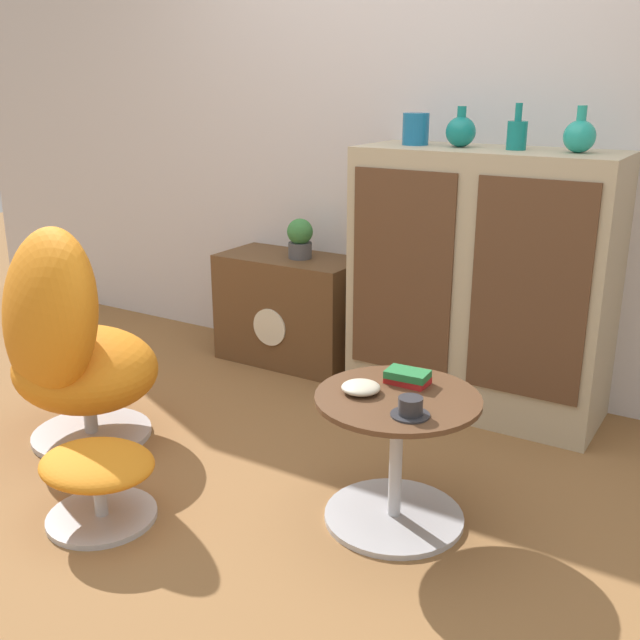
% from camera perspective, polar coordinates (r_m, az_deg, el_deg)
% --- Properties ---
extents(ground_plane, '(12.00, 12.00, 0.00)m').
position_cam_1_polar(ground_plane, '(2.84, -5.54, -12.79)').
color(ground_plane, olive).
extents(wall_back, '(6.40, 0.06, 2.60)m').
position_cam_1_polar(wall_back, '(3.67, 7.81, 15.50)').
color(wall_back, silver).
rests_on(wall_back, ground_plane).
extents(sideboard, '(1.11, 0.47, 1.17)m').
position_cam_1_polar(sideboard, '(3.38, 12.14, 2.76)').
color(sideboard, tan).
rests_on(sideboard, ground_plane).
extents(tv_console, '(0.74, 0.39, 0.57)m').
position_cam_1_polar(tv_console, '(3.95, -2.27, 0.82)').
color(tv_console, brown).
rests_on(tv_console, ground_plane).
extents(egg_chair, '(0.83, 0.80, 0.93)m').
position_cam_1_polar(egg_chair, '(3.17, -18.68, -1.64)').
color(egg_chair, '#B7B7BC').
rests_on(egg_chair, ground_plane).
extents(ottoman, '(0.41, 0.37, 0.26)m').
position_cam_1_polar(ottoman, '(2.68, -16.57, -11.19)').
color(ottoman, '#B7B7BC').
rests_on(ottoman, ground_plane).
extents(coffee_table, '(0.55, 0.55, 0.46)m').
position_cam_1_polar(coffee_table, '(2.55, 5.80, -10.15)').
color(coffee_table, '#B7B7BC').
rests_on(coffee_table, ground_plane).
extents(vase_leftmost, '(0.12, 0.12, 0.14)m').
position_cam_1_polar(vase_leftmost, '(3.41, 7.30, 14.24)').
color(vase_leftmost, '#196699').
rests_on(vase_leftmost, sideboard).
extents(vase_inner_left, '(0.13, 0.13, 0.17)m').
position_cam_1_polar(vase_inner_left, '(3.33, 10.68, 13.95)').
color(vase_inner_left, '#147A75').
rests_on(vase_inner_left, sideboard).
extents(vase_inner_right, '(0.08, 0.08, 0.19)m').
position_cam_1_polar(vase_inner_right, '(3.25, 14.78, 13.55)').
color(vase_inner_right, '#147A75').
rests_on(vase_inner_right, sideboard).
extents(vase_rightmost, '(0.13, 0.13, 0.18)m').
position_cam_1_polar(vase_rightmost, '(3.18, 19.17, 13.13)').
color(vase_rightmost, teal).
rests_on(vase_rightmost, sideboard).
extents(potted_plant, '(0.13, 0.13, 0.20)m').
position_cam_1_polar(potted_plant, '(3.82, -1.53, 6.27)').
color(potted_plant, '#4C4C51').
rests_on(potted_plant, tv_console).
extents(teacup, '(0.12, 0.12, 0.06)m').
position_cam_1_polar(teacup, '(2.32, 6.91, -6.69)').
color(teacup, '#2D2D33').
rests_on(teacup, coffee_table).
extents(book_stack, '(0.15, 0.10, 0.05)m').
position_cam_1_polar(book_stack, '(2.55, 6.69, -4.34)').
color(book_stack, red).
rests_on(book_stack, coffee_table).
extents(bowl, '(0.13, 0.13, 0.04)m').
position_cam_1_polar(bowl, '(2.47, 3.13, -5.15)').
color(bowl, beige).
rests_on(bowl, coffee_table).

